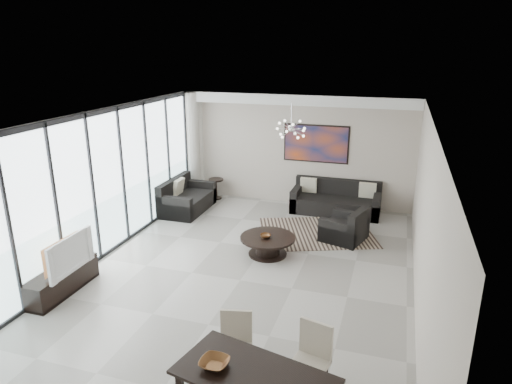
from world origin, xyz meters
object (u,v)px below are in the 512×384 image
at_px(coffee_table, 268,244).
at_px(dining_table, 255,382).
at_px(sofa_main, 336,202).
at_px(television, 65,254).
at_px(tv_console, 62,280).

relative_size(coffee_table, dining_table, 0.60).
xyz_separation_m(sofa_main, television, (-3.74, -5.39, 0.49)).
bearing_deg(coffee_table, television, -138.03).
bearing_deg(tv_console, dining_table, -24.03).
bearing_deg(television, sofa_main, -35.71).
bearing_deg(dining_table, sofa_main, 91.07).
xyz_separation_m(coffee_table, sofa_main, (0.96, 2.89, 0.05)).
distance_m(sofa_main, tv_console, 6.64).
bearing_deg(dining_table, coffee_table, 104.33).
height_order(sofa_main, dining_table, sofa_main).
distance_m(coffee_table, tv_console, 3.85).
bearing_deg(tv_console, television, -5.90).
distance_m(tv_console, television, 0.56).
height_order(tv_console, television, television).
height_order(coffee_table, tv_console, tv_console).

